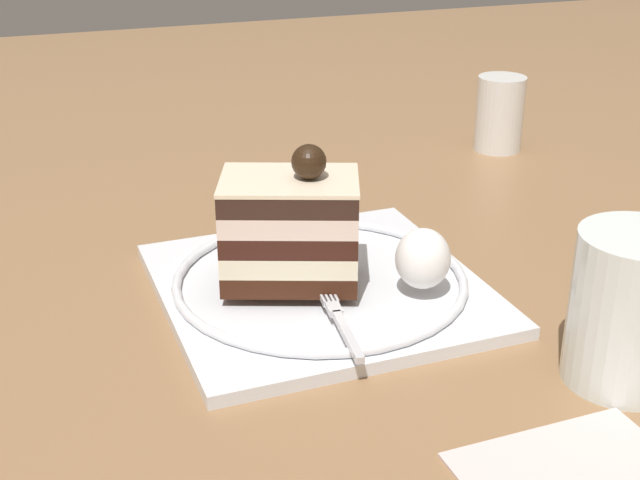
% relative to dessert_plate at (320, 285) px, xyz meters
% --- Properties ---
extents(ground_plane, '(2.40, 2.40, 0.00)m').
position_rel_dessert_plate_xyz_m(ground_plane, '(0.02, 0.03, -0.01)').
color(ground_plane, '#916945').
extents(dessert_plate, '(0.25, 0.25, 0.02)m').
position_rel_dessert_plate_xyz_m(dessert_plate, '(0.00, 0.00, 0.00)').
color(dessert_plate, silver).
rests_on(dessert_plate, ground_plane).
extents(cake_slice, '(0.10, 0.12, 0.11)m').
position_rel_dessert_plate_xyz_m(cake_slice, '(-0.00, -0.02, 0.05)').
color(cake_slice, '#3A1B0E').
rests_on(cake_slice, dessert_plate).
extents(whipped_cream_dollop, '(0.04, 0.04, 0.05)m').
position_rel_dessert_plate_xyz_m(whipped_cream_dollop, '(0.05, 0.07, 0.03)').
color(whipped_cream_dollop, white).
rests_on(whipped_cream_dollop, dessert_plate).
extents(fork, '(0.11, 0.02, 0.00)m').
position_rel_dessert_plate_xyz_m(fork, '(0.07, -0.01, 0.01)').
color(fork, silver).
rests_on(fork, dessert_plate).
extents(drink_glass_near, '(0.06, 0.06, 0.09)m').
position_rel_dessert_plate_xyz_m(drink_glass_near, '(-0.28, 0.32, 0.03)').
color(drink_glass_near, white).
rests_on(drink_glass_near, ground_plane).
extents(drink_glass_far, '(0.08, 0.08, 0.11)m').
position_rel_dessert_plate_xyz_m(drink_glass_far, '(0.18, 0.15, 0.04)').
color(drink_glass_far, white).
rests_on(drink_glass_far, ground_plane).
extents(folded_napkin, '(0.07, 0.13, 0.00)m').
position_rel_dessert_plate_xyz_m(folded_napkin, '(0.25, 0.06, -0.01)').
color(folded_napkin, beige).
rests_on(folded_napkin, ground_plane).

